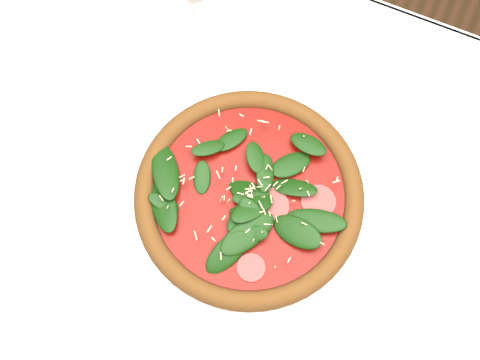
% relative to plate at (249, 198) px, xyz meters
% --- Properties ---
extents(ground, '(6.00, 6.00, 0.00)m').
position_rel_plate_xyz_m(ground, '(0.05, -0.01, -0.76)').
color(ground, brown).
rests_on(ground, ground).
extents(dining_table, '(1.21, 0.81, 0.75)m').
position_rel_plate_xyz_m(dining_table, '(0.05, -0.01, -0.11)').
color(dining_table, white).
rests_on(dining_table, ground).
extents(plate, '(0.36, 0.36, 0.02)m').
position_rel_plate_xyz_m(plate, '(0.00, 0.00, 0.00)').
color(plate, white).
rests_on(plate, dining_table).
extents(pizza, '(0.32, 0.32, 0.04)m').
position_rel_plate_xyz_m(pizza, '(0.00, -0.00, 0.02)').
color(pizza, brown).
rests_on(pizza, plate).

